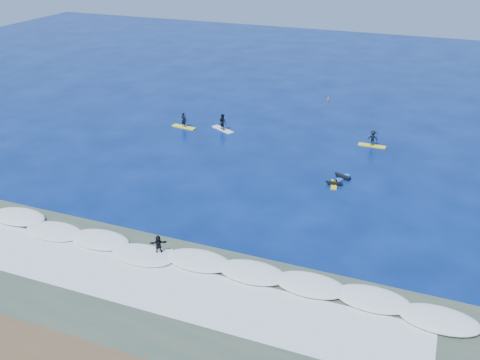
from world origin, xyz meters
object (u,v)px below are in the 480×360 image
at_px(prone_paddler_far, 342,177).
at_px(sup_paddler_left, 184,122).
at_px(sup_paddler_center, 223,123).
at_px(prone_paddler_near, 334,184).
at_px(sup_paddler_right, 373,139).
at_px(marker_buoy, 328,99).
at_px(wave_surfer, 159,245).

bearing_deg(prone_paddler_far, sup_paddler_left, 92.75).
bearing_deg(prone_paddler_far, sup_paddler_center, 84.96).
xyz_separation_m(prone_paddler_near, prone_paddler_far, (0.41, 1.64, 0.01)).
relative_size(sup_paddler_left, prone_paddler_near, 1.50).
height_order(sup_paddler_left, sup_paddler_right, sup_paddler_left).
bearing_deg(prone_paddler_far, prone_paddler_near, -172.73).
bearing_deg(marker_buoy, wave_surfer, -94.19).
height_order(wave_surfer, marker_buoy, wave_surfer).
relative_size(sup_paddler_left, sup_paddler_right, 1.05).
xyz_separation_m(sup_paddler_center, prone_paddler_near, (14.93, -9.28, -0.68)).
bearing_deg(prone_paddler_near, sup_paddler_center, 47.17).
height_order(prone_paddler_near, prone_paddler_far, prone_paddler_far).
distance_m(sup_paddler_center, sup_paddler_right, 16.68).
relative_size(sup_paddler_center, marker_buoy, 5.35).
height_order(sup_paddler_right, prone_paddler_far, sup_paddler_right).
bearing_deg(marker_buoy, prone_paddler_far, -73.78).
bearing_deg(sup_paddler_left, marker_buoy, 58.57).
height_order(sup_paddler_right, wave_surfer, sup_paddler_right).
height_order(prone_paddler_far, marker_buoy, marker_buoy).
relative_size(sup_paddler_left, wave_surfer, 1.50).
relative_size(prone_paddler_far, marker_buoy, 3.68).
distance_m(prone_paddler_far, marker_buoy, 23.79).
relative_size(sup_paddler_center, prone_paddler_near, 1.55).
height_order(prone_paddler_near, marker_buoy, marker_buoy).
height_order(sup_paddler_center, sup_paddler_right, sup_paddler_center).
xyz_separation_m(prone_paddler_far, marker_buoy, (-6.64, 22.84, 0.11)).
bearing_deg(sup_paddler_right, prone_paddler_near, -97.88).
relative_size(prone_paddler_near, wave_surfer, 0.99).
relative_size(prone_paddler_near, marker_buoy, 3.44).
bearing_deg(marker_buoy, sup_paddler_left, -129.24).
height_order(sup_paddler_right, marker_buoy, sup_paddler_right).
distance_m(sup_paddler_center, marker_buoy, 17.52).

